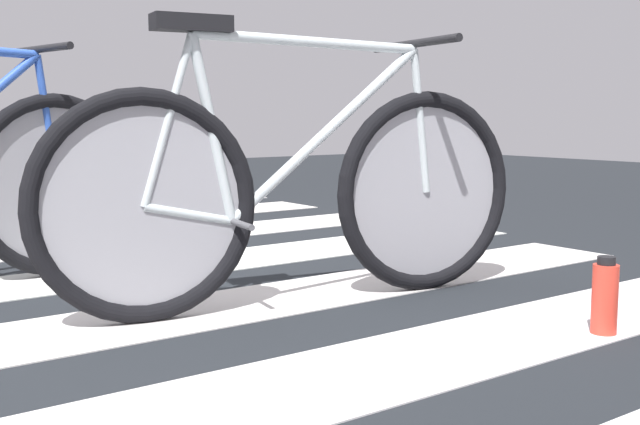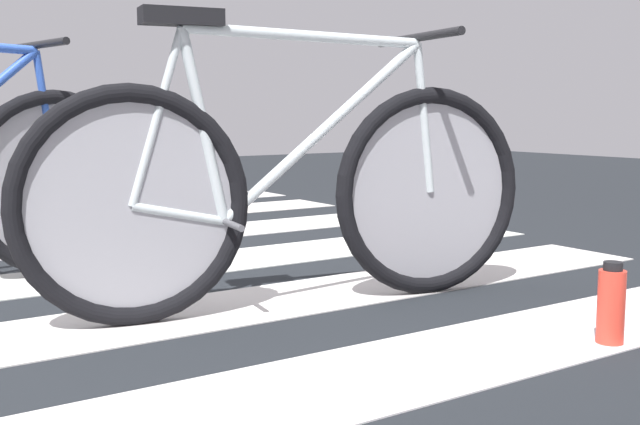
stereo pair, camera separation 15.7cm
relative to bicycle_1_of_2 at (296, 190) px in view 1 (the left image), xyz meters
name	(u,v)px [view 1 (the left image)]	position (x,y,z in m)	size (l,w,h in m)	color
bicycle_1_of_2	(296,190)	(0.00, 0.00, 0.00)	(1.72, 0.54, 0.93)	black
water_bottle	(605,298)	(0.51, -0.82, -0.28)	(0.07, 0.07, 0.23)	red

